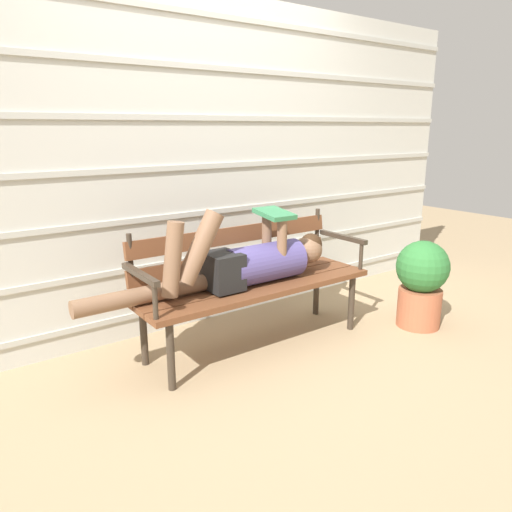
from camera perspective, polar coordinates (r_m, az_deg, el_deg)
name	(u,v)px	position (r m, az deg, el deg)	size (l,w,h in m)	color
ground_plane	(262,348)	(3.24, 0.68, -10.84)	(12.00, 12.00, 0.00)	tan
house_siding	(204,166)	(3.50, -6.10, 10.52)	(5.11, 0.08, 2.29)	beige
park_bench	(250,275)	(3.16, -0.73, -2.27)	(1.61, 0.48, 0.82)	brown
reclining_person	(247,262)	(3.04, -1.12, -0.68)	(1.69, 0.26, 0.53)	#514784
potted_plant	(421,281)	(3.66, 18.92, -2.77)	(0.37, 0.37, 0.63)	#AD5B3D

